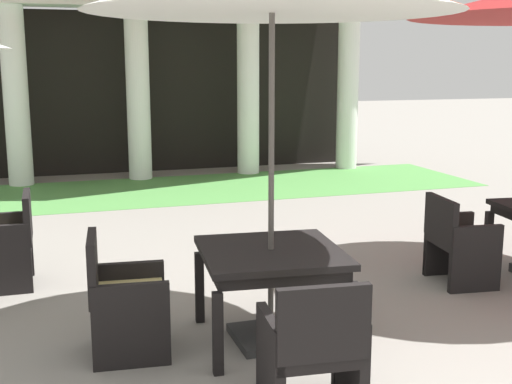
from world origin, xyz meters
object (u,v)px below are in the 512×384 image
at_px(patio_chair_near_foreground_south, 313,351).
at_px(patio_table_near_foreground, 271,261).
at_px(patio_chair_mid_left_west, 458,242).
at_px(patio_chair_mid_right_east, 7,244).
at_px(patio_chair_near_foreground_west, 124,301).

bearing_deg(patio_chair_near_foreground_south, patio_table_near_foreground, 90.00).
distance_m(patio_chair_near_foreground_south, patio_chair_mid_left_west, 2.92).
bearing_deg(patio_chair_mid_right_east, patio_chair_mid_left_west, -106.17).
distance_m(patio_table_near_foreground, patio_chair_mid_left_west, 2.30).
xyz_separation_m(patio_table_near_foreground, patio_chair_mid_left_west, (2.17, 0.73, -0.23)).
relative_size(patio_chair_near_foreground_south, patio_chair_mid_right_east, 0.97).
height_order(patio_table_near_foreground, patio_chair_mid_right_east, patio_chair_mid_right_east).
distance_m(patio_table_near_foreground, patio_chair_near_foreground_south, 1.12).
relative_size(patio_chair_near_foreground_west, patio_chair_mid_right_east, 1.01).
distance_m(patio_chair_near_foreground_west, patio_chair_near_foreground_south, 1.55).
bearing_deg(patio_chair_mid_right_east, patio_table_near_foreground, -134.49).
bearing_deg(patio_chair_near_foreground_west, patio_chair_near_foreground_south, 45.04).
bearing_deg(patio_chair_near_foreground_west, patio_chair_mid_right_east, -149.09).
bearing_deg(patio_chair_near_foreground_south, patio_chair_mid_left_west, 44.40).
height_order(patio_table_near_foreground, patio_chair_mid_left_west, patio_chair_mid_left_west).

